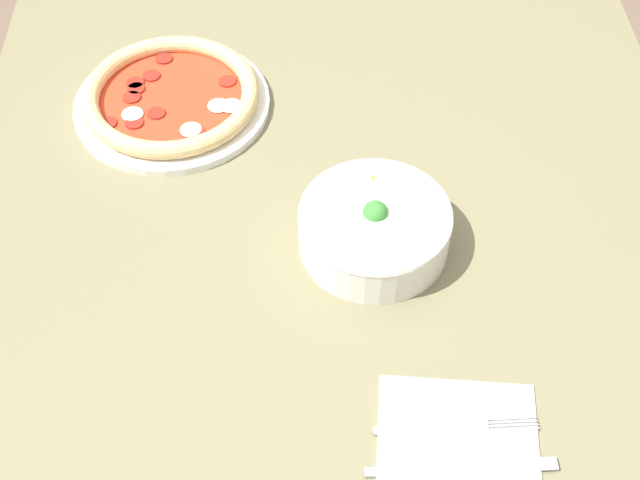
% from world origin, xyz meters
% --- Properties ---
extents(ground_plane, '(8.00, 8.00, 0.00)m').
position_xyz_m(ground_plane, '(0.00, 0.00, 0.00)').
color(ground_plane, brown).
extents(dining_table, '(1.12, 1.01, 0.77)m').
position_xyz_m(dining_table, '(0.00, 0.00, 0.66)').
color(dining_table, '#706B4C').
rests_on(dining_table, ground_plane).
extents(pizza, '(0.29, 0.29, 0.04)m').
position_xyz_m(pizza, '(-0.15, -0.23, 0.78)').
color(pizza, white).
rests_on(pizza, dining_table).
extents(bowl, '(0.19, 0.19, 0.08)m').
position_xyz_m(bowl, '(0.13, 0.05, 0.80)').
color(bowl, white).
rests_on(bowl, dining_table).
extents(napkin, '(0.19, 0.19, 0.00)m').
position_xyz_m(napkin, '(0.42, 0.12, 0.77)').
color(napkin, white).
rests_on(napkin, dining_table).
extents(fork, '(0.02, 0.18, 0.00)m').
position_xyz_m(fork, '(0.40, 0.12, 0.77)').
color(fork, silver).
rests_on(fork, napkin).
extents(knife, '(0.02, 0.21, 0.01)m').
position_xyz_m(knife, '(0.44, 0.11, 0.77)').
color(knife, silver).
rests_on(knife, napkin).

